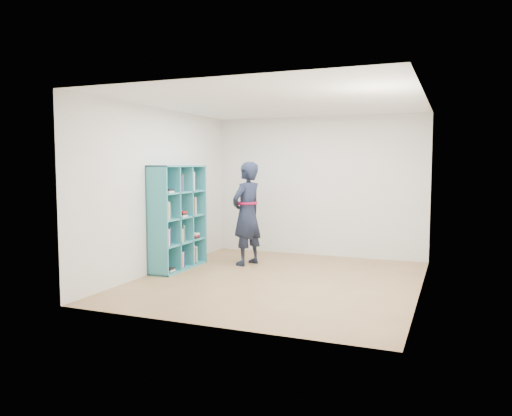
% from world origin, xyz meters
% --- Properties ---
extents(floor, '(4.50, 4.50, 0.00)m').
position_xyz_m(floor, '(0.00, 0.00, 0.00)').
color(floor, olive).
rests_on(floor, ground).
extents(ceiling, '(4.50, 4.50, 0.00)m').
position_xyz_m(ceiling, '(0.00, 0.00, 2.60)').
color(ceiling, white).
rests_on(ceiling, wall_back).
extents(wall_left, '(0.02, 4.50, 2.60)m').
position_xyz_m(wall_left, '(-2.00, 0.00, 1.30)').
color(wall_left, silver).
rests_on(wall_left, floor).
extents(wall_right, '(0.02, 4.50, 2.60)m').
position_xyz_m(wall_right, '(2.00, 0.00, 1.30)').
color(wall_right, silver).
rests_on(wall_right, floor).
extents(wall_back, '(4.00, 0.02, 2.60)m').
position_xyz_m(wall_back, '(0.00, 2.25, 1.30)').
color(wall_back, silver).
rests_on(wall_back, floor).
extents(wall_front, '(4.00, 0.02, 2.60)m').
position_xyz_m(wall_front, '(0.00, -2.25, 1.30)').
color(wall_front, silver).
rests_on(wall_front, floor).
extents(bookshelf, '(0.37, 1.28, 1.70)m').
position_xyz_m(bookshelf, '(-1.83, 0.19, 0.83)').
color(bookshelf, teal).
rests_on(bookshelf, floor).
extents(person, '(0.60, 0.74, 1.76)m').
position_xyz_m(person, '(-0.89, 0.93, 0.88)').
color(person, black).
rests_on(person, floor).
extents(smartphone, '(0.03, 0.10, 0.14)m').
position_xyz_m(smartphone, '(-1.00, 1.05, 1.00)').
color(smartphone, silver).
rests_on(smartphone, person).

